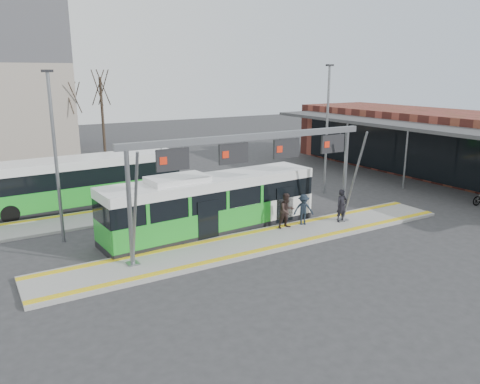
# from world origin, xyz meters

# --- Properties ---
(ground) EXTENTS (120.00, 120.00, 0.00)m
(ground) POSITION_xyz_m (0.00, 0.00, 0.00)
(ground) COLOR #2D2D30
(ground) RESTS_ON ground
(platform_main) EXTENTS (22.00, 3.00, 0.15)m
(platform_main) POSITION_xyz_m (0.00, 0.00, 0.07)
(platform_main) COLOR gray
(platform_main) RESTS_ON ground
(platform_second) EXTENTS (20.00, 3.00, 0.15)m
(platform_second) POSITION_xyz_m (-4.00, 8.00, 0.07)
(platform_second) COLOR gray
(platform_second) RESTS_ON ground
(tactile_main) EXTENTS (22.00, 2.65, 0.02)m
(tactile_main) POSITION_xyz_m (0.00, 0.00, 0.16)
(tactile_main) COLOR yellow
(tactile_main) RESTS_ON platform_main
(tactile_second) EXTENTS (20.00, 0.35, 0.02)m
(tactile_second) POSITION_xyz_m (-4.00, 9.15, 0.16)
(tactile_second) COLOR yellow
(tactile_second) RESTS_ON platform_second
(gantry) EXTENTS (13.00, 1.68, 5.20)m
(gantry) POSITION_xyz_m (-0.35, 0.25, 4.30)
(gantry) COLOR slate
(gantry) RESTS_ON platform_main
(station_building) EXTENTS (11.50, 32.00, 5.00)m
(station_building) POSITION_xyz_m (21.83, 4.00, 2.53)
(station_building) COLOR brown
(station_building) RESTS_ON ground
(hero_bus) EXTENTS (11.79, 3.20, 3.21)m
(hero_bus) POSITION_xyz_m (-1.40, 2.76, 1.47)
(hero_bus) COLOR black
(hero_bus) RESTS_ON ground
(bg_bus_green) EXTENTS (12.40, 3.25, 3.07)m
(bg_bus_green) POSITION_xyz_m (-6.12, 11.16, 1.52)
(bg_bus_green) COLOR black
(bg_bus_green) RESTS_ON ground
(passenger_a) EXTENTS (0.69, 0.48, 1.81)m
(passenger_a) POSITION_xyz_m (5.24, 0.15, 1.05)
(passenger_a) COLOR black
(passenger_a) RESTS_ON platform_main
(passenger_b) EXTENTS (0.92, 0.72, 1.87)m
(passenger_b) POSITION_xyz_m (2.03, 0.85, 1.09)
(passenger_b) COLOR #2E211E
(passenger_b) RESTS_ON platform_main
(passenger_c) EXTENTS (1.23, 1.04, 1.66)m
(passenger_c) POSITION_xyz_m (3.16, 0.86, 0.98)
(passenger_c) COLOR black
(passenger_c) RESTS_ON platform_main
(tree_left) EXTENTS (1.40, 1.40, 7.52)m
(tree_left) POSITION_xyz_m (-2.32, 30.16, 5.70)
(tree_left) COLOR #382B21
(tree_left) RESTS_ON ground
(tree_mid) EXTENTS (1.40, 1.40, 8.74)m
(tree_mid) POSITION_xyz_m (0.58, 30.53, 6.63)
(tree_mid) COLOR #382B21
(tree_mid) RESTS_ON ground
(lamp_west) EXTENTS (0.50, 0.25, 8.24)m
(lamp_west) POSITION_xyz_m (-8.42, 5.11, 4.36)
(lamp_west) COLOR slate
(lamp_west) RESTS_ON ground
(lamp_east) EXTENTS (0.50, 0.25, 8.64)m
(lamp_east) POSITION_xyz_m (9.08, 5.99, 4.56)
(lamp_east) COLOR slate
(lamp_east) RESTS_ON ground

